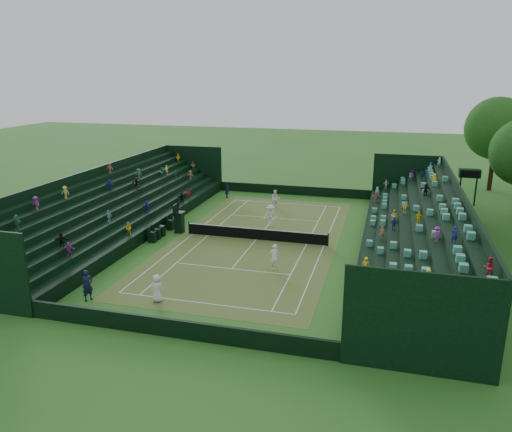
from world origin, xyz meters
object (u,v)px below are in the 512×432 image
(tennis_net, at_px, (256,234))
(player_far_west, at_px, (276,199))
(player_near_west, at_px, (157,288))
(umpire_chair, at_px, (179,219))
(player_far_east, at_px, (271,215))
(player_near_east, at_px, (275,257))

(tennis_net, distance_m, player_far_west, 10.21)
(player_near_west, distance_m, player_far_west, 22.60)
(umpire_chair, bearing_deg, player_far_east, 29.00)
(tennis_net, height_order, player_far_east, player_far_east)
(player_far_west, bearing_deg, player_near_east, -94.15)
(umpire_chair, distance_m, player_far_east, 7.95)
(player_far_west, distance_m, player_far_east, 6.26)
(umpire_chair, xyz_separation_m, player_near_west, (4.05, -12.48, -0.31))
(player_near_west, xyz_separation_m, player_near_east, (5.54, 6.55, 0.08))
(player_near_east, height_order, player_far_west, player_near_east)
(umpire_chair, height_order, player_near_east, umpire_chair)
(player_near_west, relative_size, player_far_east, 0.88)
(player_far_east, bearing_deg, player_near_west, -125.89)
(umpire_chair, height_order, player_far_west, umpire_chair)
(player_far_west, bearing_deg, player_near_west, -111.81)
(player_near_west, xyz_separation_m, player_far_east, (2.91, 16.34, 0.12))
(player_far_east, bearing_deg, tennis_net, -119.21)
(umpire_chair, xyz_separation_m, player_far_west, (5.98, 10.03, -0.27))
(player_near_west, relative_size, player_far_west, 0.95)
(player_near_west, bearing_deg, player_far_west, -93.33)
(player_far_east, bearing_deg, player_far_west, 73.15)
(umpire_chair, bearing_deg, player_far_west, 59.22)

